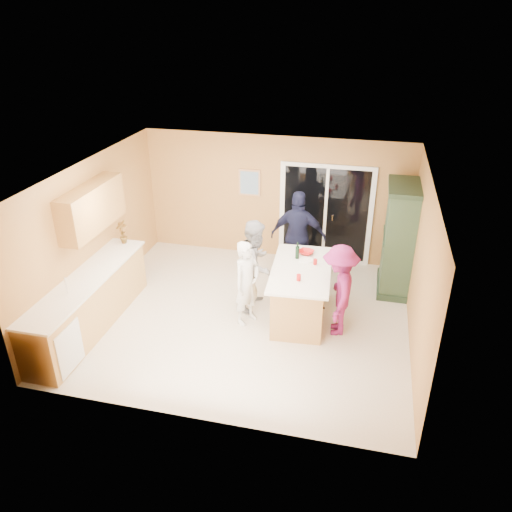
% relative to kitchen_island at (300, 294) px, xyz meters
% --- Properties ---
extents(floor, '(5.50, 5.50, 0.00)m').
position_rel_kitchen_island_xyz_m(floor, '(-0.90, -0.22, -0.44)').
color(floor, beige).
rests_on(floor, ground).
extents(ceiling, '(5.50, 5.00, 0.10)m').
position_rel_kitchen_island_xyz_m(ceiling, '(-0.90, -0.22, 2.16)').
color(ceiling, white).
rests_on(ceiling, wall_back).
extents(wall_back, '(5.50, 0.10, 2.60)m').
position_rel_kitchen_island_xyz_m(wall_back, '(-0.90, 2.28, 0.86)').
color(wall_back, '#D9AF59').
rests_on(wall_back, ground).
extents(wall_front, '(5.50, 0.10, 2.60)m').
position_rel_kitchen_island_xyz_m(wall_front, '(-0.90, -2.72, 0.86)').
color(wall_front, '#D9AF59').
rests_on(wall_front, ground).
extents(wall_left, '(0.10, 5.00, 2.60)m').
position_rel_kitchen_island_xyz_m(wall_left, '(-3.65, -0.22, 0.86)').
color(wall_left, '#D9AF59').
rests_on(wall_left, ground).
extents(wall_right, '(0.10, 5.00, 2.60)m').
position_rel_kitchen_island_xyz_m(wall_right, '(1.85, -0.22, 0.86)').
color(wall_right, '#D9AF59').
rests_on(wall_right, ground).
extents(left_cabinet_run, '(0.65, 3.05, 1.24)m').
position_rel_kitchen_island_xyz_m(left_cabinet_run, '(-3.35, -1.27, 0.02)').
color(left_cabinet_run, tan).
rests_on(left_cabinet_run, floor).
extents(upper_cabinets, '(0.35, 1.60, 0.75)m').
position_rel_kitchen_island_xyz_m(upper_cabinets, '(-3.48, -0.42, 1.43)').
color(upper_cabinets, tan).
rests_on(upper_cabinets, wall_left).
extents(sliding_door, '(1.90, 0.07, 2.10)m').
position_rel_kitchen_island_xyz_m(sliding_door, '(0.15, 2.25, 0.61)').
color(sliding_door, white).
rests_on(sliding_door, floor).
extents(framed_picture, '(0.46, 0.04, 0.56)m').
position_rel_kitchen_island_xyz_m(framed_picture, '(-1.45, 2.26, 1.16)').
color(framed_picture, tan).
rests_on(framed_picture, wall_back).
extents(kitchen_island, '(1.09, 1.86, 0.95)m').
position_rel_kitchen_island_xyz_m(kitchen_island, '(0.00, 0.00, 0.00)').
color(kitchen_island, tan).
rests_on(kitchen_island, floor).
extents(green_hutch, '(0.60, 1.13, 2.08)m').
position_rel_kitchen_island_xyz_m(green_hutch, '(1.59, 1.38, 0.57)').
color(green_hutch, '#233826').
rests_on(green_hutch, floor).
extents(woman_white, '(0.58, 0.65, 1.49)m').
position_rel_kitchen_island_xyz_m(woman_white, '(-0.85, -0.34, 0.30)').
color(woman_white, silver).
rests_on(woman_white, floor).
extents(woman_grey, '(0.72, 0.87, 1.64)m').
position_rel_kitchen_island_xyz_m(woman_grey, '(-0.82, 0.20, 0.38)').
color(woman_grey, '#98989A').
rests_on(woman_grey, floor).
extents(woman_navy, '(1.08, 0.48, 1.81)m').
position_rel_kitchen_island_xyz_m(woman_navy, '(-0.26, 1.35, 0.46)').
color(woman_navy, '#181935').
rests_on(woman_navy, floor).
extents(woman_magenta, '(0.65, 1.05, 1.56)m').
position_rel_kitchen_island_xyz_m(woman_magenta, '(0.66, -0.29, 0.34)').
color(woman_magenta, '#8E1F68').
rests_on(woman_magenta, floor).
extents(serving_bowl, '(0.32, 0.32, 0.06)m').
position_rel_kitchen_island_xyz_m(serving_bowl, '(-0.00, 0.56, 0.53)').
color(serving_bowl, red).
rests_on(serving_bowl, kitchen_island).
extents(tulip_vase, '(0.27, 0.22, 0.44)m').
position_rel_kitchen_island_xyz_m(tulip_vase, '(-3.35, 0.25, 0.71)').
color(tulip_vase, '#A01E10').
rests_on(tulip_vase, left_cabinet_run).
extents(tumbler_near, '(0.07, 0.07, 0.10)m').
position_rel_kitchen_island_xyz_m(tumbler_near, '(0.20, 0.20, 0.55)').
color(tumbler_near, red).
rests_on(tumbler_near, kitchen_island).
extents(tumbler_far, '(0.09, 0.09, 0.10)m').
position_rel_kitchen_island_xyz_m(tumbler_far, '(0.02, -0.41, 0.55)').
color(tumbler_far, red).
rests_on(tumbler_far, kitchen_island).
extents(wine_bottle, '(0.07, 0.07, 0.30)m').
position_rel_kitchen_island_xyz_m(wine_bottle, '(-0.13, 0.36, 0.62)').
color(wine_bottle, black).
rests_on(wine_bottle, kitchen_island).
extents(white_plate, '(0.29, 0.29, 0.02)m').
position_rel_kitchen_island_xyz_m(white_plate, '(0.03, 0.31, 0.51)').
color(white_plate, white).
rests_on(white_plate, kitchen_island).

